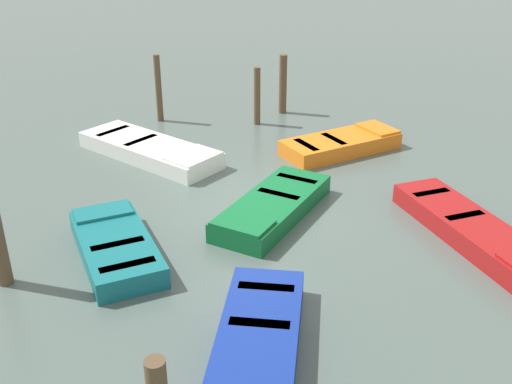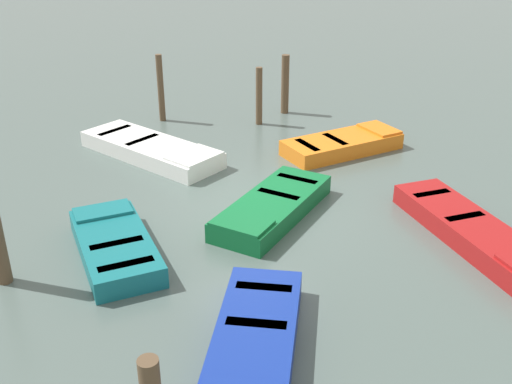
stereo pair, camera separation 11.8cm
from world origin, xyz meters
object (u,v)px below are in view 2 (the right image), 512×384
at_px(rowboat_blue, 254,346).
at_px(mooring_piling_near_right, 259,96).
at_px(mooring_piling_near_left, 161,88).
at_px(rowboat_teal, 115,246).
at_px(rowboat_red, 475,233).
at_px(rowboat_green, 272,207).
at_px(mooring_piling_center, 285,84).
at_px(rowboat_orange, 343,144).
at_px(rowboat_white, 152,149).

relative_size(rowboat_blue, mooring_piling_near_right, 1.88).
bearing_deg(mooring_piling_near_right, mooring_piling_near_left, -133.32).
bearing_deg(mooring_piling_near_right, rowboat_teal, -56.69).
xyz_separation_m(rowboat_blue, mooring_piling_near_left, (-10.04, 4.05, 0.77)).
relative_size(mooring_piling_near_right, mooring_piling_near_left, 0.85).
bearing_deg(rowboat_red, rowboat_green, -125.04).
xyz_separation_m(rowboat_teal, rowboat_green, (0.50, 3.27, -0.00)).
bearing_deg(mooring_piling_center, rowboat_orange, -13.95).
relative_size(rowboat_orange, rowboat_red, 0.79).
distance_m(rowboat_blue, mooring_piling_near_left, 10.85).
height_order(rowboat_orange, rowboat_red, same).
bearing_deg(rowboat_red, rowboat_blue, -71.67).
distance_m(rowboat_teal, mooring_piling_center, 9.17).
relative_size(rowboat_orange, rowboat_green, 0.94).
bearing_deg(rowboat_teal, rowboat_white, -22.61).
bearing_deg(mooring_piling_center, rowboat_blue, -41.53).
distance_m(rowboat_red, mooring_piling_near_right, 8.04).
bearing_deg(rowboat_green, rowboat_teal, -32.58).
relative_size(rowboat_red, mooring_piling_near_right, 2.45).
bearing_deg(rowboat_red, mooring_piling_center, -177.00).
height_order(rowboat_blue, rowboat_red, same).
distance_m(rowboat_blue, mooring_piling_center, 11.27).
distance_m(rowboat_green, mooring_piling_near_left, 6.95).
xyz_separation_m(rowboat_red, mooring_piling_near_right, (-7.97, 0.87, 0.63)).
bearing_deg(mooring_piling_near_left, rowboat_red, 7.12).
bearing_deg(rowboat_teal, rowboat_green, -85.61).
bearing_deg(mooring_piling_center, mooring_piling_near_left, -115.45).
height_order(rowboat_white, rowboat_green, same).
distance_m(rowboat_teal, rowboat_green, 3.31).
relative_size(rowboat_orange, mooring_piling_center, 1.81).
xyz_separation_m(mooring_piling_near_right, mooring_piling_center, (-0.38, 1.29, 0.06)).
bearing_deg(rowboat_teal, mooring_piling_center, -46.02).
bearing_deg(rowboat_white, rowboat_green, -7.86).
relative_size(rowboat_blue, rowboat_red, 0.77).
xyz_separation_m(rowboat_green, mooring_piling_center, (-5.19, 4.57, 0.69)).
distance_m(mooring_piling_near_left, mooring_piling_center, 3.77).
relative_size(rowboat_green, rowboat_red, 0.84).
xyz_separation_m(mooring_piling_near_right, mooring_piling_near_left, (-2.00, -2.12, 0.15)).
relative_size(rowboat_teal, rowboat_orange, 0.91).
relative_size(rowboat_blue, mooring_piling_center, 1.76).
relative_size(rowboat_teal, mooring_piling_near_right, 1.76).
bearing_deg(rowboat_blue, rowboat_teal, -129.58).
bearing_deg(mooring_piling_near_right, rowboat_green, -34.35).
relative_size(rowboat_green, mooring_piling_center, 1.92).
distance_m(mooring_piling_near_right, mooring_piling_near_left, 2.92).
xyz_separation_m(rowboat_orange, mooring_piling_center, (-3.45, 0.86, 0.69)).
xyz_separation_m(rowboat_white, rowboat_green, (4.40, 0.46, 0.00)).
xyz_separation_m(rowboat_orange, rowboat_white, (-2.66, -4.18, -0.00)).
distance_m(rowboat_white, rowboat_red, 8.09).
xyz_separation_m(rowboat_green, mooring_piling_near_left, (-6.81, 1.17, 0.77)).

